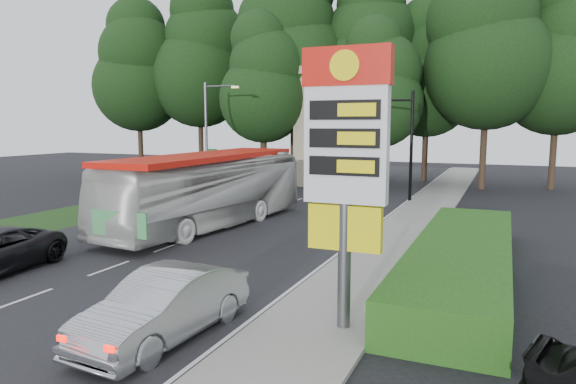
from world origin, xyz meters
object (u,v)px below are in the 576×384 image
at_px(monument, 313,124).
at_px(sedan_silver, 165,306).
at_px(gas_station_pylon, 346,151).
at_px(traffic_signal_mast, 391,130).
at_px(streetlight_signs, 209,133).
at_px(transit_bus, 208,191).

distance_m(monument, sedan_silver, 31.30).
relative_size(gas_station_pylon, traffic_signal_mast, 0.95).
bearing_deg(monument, gas_station_pylon, -68.20).
xyz_separation_m(gas_station_pylon, streetlight_signs, (-16.19, 20.01, -0.01)).
relative_size(streetlight_signs, monument, 0.80).
xyz_separation_m(monument, sedan_silver, (7.43, -30.10, -4.30)).
bearing_deg(monument, traffic_signal_mast, -38.00).
bearing_deg(transit_bus, traffic_signal_mast, 68.30).
distance_m(traffic_signal_mast, streetlight_signs, 12.83).
relative_size(gas_station_pylon, monument, 0.68).
relative_size(traffic_signal_mast, streetlight_signs, 0.90).
xyz_separation_m(streetlight_signs, monument, (4.99, 7.99, 0.67)).
relative_size(streetlight_signs, sedan_silver, 1.63).
height_order(traffic_signal_mast, monument, monument).
relative_size(traffic_signal_mast, sedan_silver, 1.47).
xyz_separation_m(gas_station_pylon, transit_bus, (-9.91, 9.76, -2.63)).
height_order(gas_station_pylon, traffic_signal_mast, traffic_signal_mast).
bearing_deg(transit_bus, monument, 99.92).
xyz_separation_m(monument, transit_bus, (1.29, -18.24, -3.29)).
bearing_deg(gas_station_pylon, traffic_signal_mast, 99.09).
bearing_deg(gas_station_pylon, transit_bus, 135.42).
bearing_deg(traffic_signal_mast, transit_bus, -117.57).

